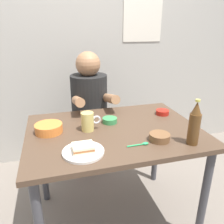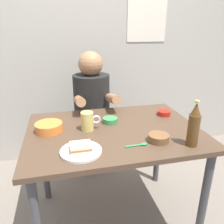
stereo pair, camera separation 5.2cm
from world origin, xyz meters
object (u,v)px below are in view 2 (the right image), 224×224
object	(u,v)px
sandwich	(81,147)
beer_bottle	(194,126)
person_seated	(92,98)
dip_bowl_green	(109,120)
beer_mug	(88,121)
dining_table	(114,142)
plate_orange	(81,151)
stool	(93,139)

from	to	relation	value
sandwich	beer_bottle	distance (m)	0.62
person_seated	dip_bowl_green	bearing A→B (deg)	-84.94
beer_mug	dining_table	bearing A→B (deg)	-9.89
beer_bottle	dip_bowl_green	distance (m)	0.57
person_seated	beer_mug	world-z (taller)	person_seated
dining_table	plate_orange	distance (m)	0.35
plate_orange	beer_mug	world-z (taller)	beer_mug
stool	plate_orange	world-z (taller)	plate_orange
person_seated	sandwich	distance (m)	0.88
stool	person_seated	xyz separation A→B (m)	(-0.00, -0.01, 0.42)
dip_bowl_green	stool	bearing A→B (deg)	94.96
beer_mug	dip_bowl_green	size ratio (longest dim) A/B	1.26
dining_table	beer_bottle	world-z (taller)	beer_bottle
dining_table	person_seated	bearing A→B (deg)	94.62
sandwich	beer_mug	xyz separation A→B (m)	(0.07, 0.27, 0.03)
beer_mug	beer_bottle	xyz separation A→B (m)	(0.54, -0.33, 0.06)
beer_mug	dip_bowl_green	distance (m)	0.18
stool	beer_bottle	size ratio (longest dim) A/B	1.72
dining_table	sandwich	xyz separation A→B (m)	(-0.24, -0.24, 0.13)
stool	person_seated	world-z (taller)	person_seated
beer_mug	sandwich	bearing A→B (deg)	-105.20
dining_table	person_seated	size ratio (longest dim) A/B	1.53
dining_table	person_seated	world-z (taller)	person_seated
dip_bowl_green	sandwich	bearing A→B (deg)	-123.72
beer_mug	dip_bowl_green	bearing A→B (deg)	26.63
person_seated	beer_bottle	size ratio (longest dim) A/B	2.75
stool	dip_bowl_green	size ratio (longest dim) A/B	4.50
sandwich	beer_bottle	xyz separation A→B (m)	(0.61, -0.06, 0.09)
plate_orange	stool	bearing A→B (deg)	77.92
sandwich	dip_bowl_green	xyz separation A→B (m)	(0.23, 0.35, -0.01)
dining_table	plate_orange	world-z (taller)	plate_orange
dip_bowl_green	plate_orange	bearing A→B (deg)	-123.72
dining_table	beer_bottle	xyz separation A→B (m)	(0.37, -0.30, 0.21)
plate_orange	beer_mug	bearing A→B (deg)	74.80
beer_mug	beer_bottle	bearing A→B (deg)	-31.54
plate_orange	beer_bottle	size ratio (longest dim) A/B	0.84
plate_orange	beer_mug	xyz separation A→B (m)	(0.07, 0.27, 0.05)
stool	beer_mug	distance (m)	0.76
plate_orange	dip_bowl_green	bearing A→B (deg)	56.28
beer_bottle	dip_bowl_green	bearing A→B (deg)	132.73
beer_mug	dip_bowl_green	world-z (taller)	beer_mug
dining_table	sandwich	size ratio (longest dim) A/B	10.00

